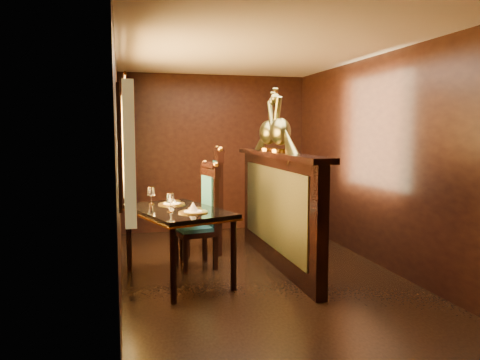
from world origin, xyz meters
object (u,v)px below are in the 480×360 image
(dining_table, at_px, (177,216))
(chair_right, at_px, (212,197))
(chair_left, at_px, (204,212))
(peacock_right, at_px, (268,122))
(peacock_left, at_px, (280,119))

(dining_table, height_order, chair_right, chair_right)
(dining_table, height_order, chair_left, chair_left)
(chair_right, xyz_separation_m, peacock_right, (0.64, -0.40, 0.98))
(dining_table, distance_m, chair_right, 1.23)
(chair_right, xyz_separation_m, peacock_left, (0.64, -0.85, 1.00))
(dining_table, height_order, peacock_right, peacock_right)
(chair_left, distance_m, peacock_left, 1.40)
(chair_right, height_order, peacock_right, peacock_right)
(dining_table, relative_size, peacock_left, 1.99)
(chair_left, bearing_deg, dining_table, -138.84)
(peacock_left, distance_m, peacock_right, 0.45)
(chair_left, relative_size, chair_right, 0.89)
(peacock_left, bearing_deg, peacock_right, 90.00)
(peacock_right, bearing_deg, chair_left, -165.39)
(dining_table, xyz_separation_m, chair_right, (0.59, 1.08, 0.03))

